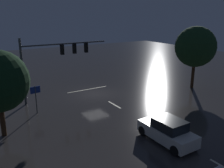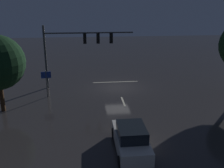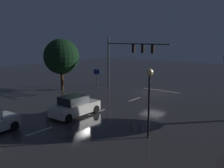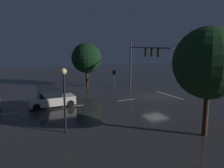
# 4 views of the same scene
# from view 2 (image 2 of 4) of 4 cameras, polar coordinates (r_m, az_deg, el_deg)

# --- Properties ---
(ground_plane) EXTENTS (80.00, 80.00, 0.00)m
(ground_plane) POSITION_cam_2_polar(r_m,az_deg,el_deg) (26.78, 1.26, -0.74)
(ground_plane) COLOR #2D2B2B
(traffic_signal_assembly) EXTENTS (8.99, 0.47, 6.39)m
(traffic_signal_assembly) POSITION_cam_2_polar(r_m,az_deg,el_deg) (26.16, -7.55, 8.87)
(traffic_signal_assembly) COLOR #383A3D
(traffic_signal_assembly) RESTS_ON ground_plane
(lane_dash_far) EXTENTS (0.16, 2.20, 0.01)m
(lane_dash_far) POSITION_cam_2_polar(r_m,az_deg,el_deg) (23.07, 2.51, -3.92)
(lane_dash_far) COLOR beige
(lane_dash_far) RESTS_ON ground_plane
(lane_dash_mid) EXTENTS (0.16, 2.20, 0.01)m
(lane_dash_mid) POSITION_cam_2_polar(r_m,az_deg,el_deg) (17.73, 5.39, -11.15)
(lane_dash_mid) COLOR beige
(lane_dash_mid) RESTS_ON ground_plane
(stop_bar) EXTENTS (5.00, 0.16, 0.01)m
(stop_bar) POSITION_cam_2_polar(r_m,az_deg,el_deg) (28.54, 0.79, 0.47)
(stop_bar) COLOR beige
(stop_bar) RESTS_ON ground_plane
(car_approaching) EXTENTS (1.91, 4.38, 1.70)m
(car_approaching) POSITION_cam_2_polar(r_m,az_deg,el_deg) (15.59, 4.25, -12.15)
(car_approaching) COLOR silver
(car_approaching) RESTS_ON ground_plane
(route_sign) EXTENTS (0.90, 0.19, 2.50)m
(route_sign) POSITION_cam_2_polar(r_m,az_deg,el_deg) (24.35, -14.49, 1.20)
(route_sign) COLOR #383A3D
(route_sign) RESTS_ON ground_plane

